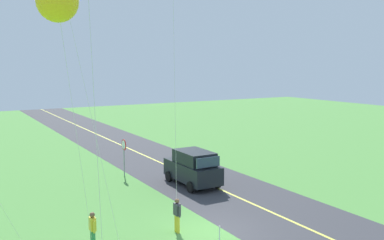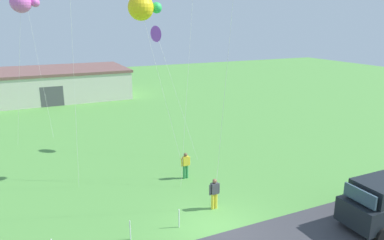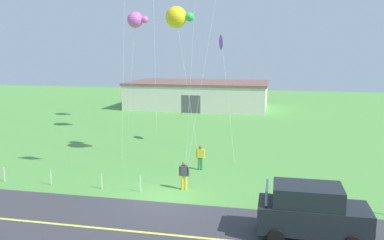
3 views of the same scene
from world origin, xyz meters
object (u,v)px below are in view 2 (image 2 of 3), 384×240
Objects in this scene: kite_yellow_high at (157,34)px; kite_cyan_top at (22,2)px; person_adult_near at (214,193)px; person_adult_companion at (186,165)px; kite_blue_mid at (142,8)px; warehouse_distant at (48,84)px.

kite_cyan_top is at bearing 154.33° from kite_yellow_high.
kite_yellow_high is at bearing -25.67° from kite_cyan_top.
person_adult_companion is (0.17, 3.89, 0.00)m from person_adult_near.
person_adult_near is at bearing -61.35° from kite_cyan_top.
person_adult_near is at bearing -72.71° from kite_blue_mid.
warehouse_distant is (-3.75, 26.70, -8.00)m from kite_blue_mid.
kite_cyan_top is (-7.67, 9.83, 9.40)m from person_adult_companion.
kite_yellow_high reaches higher than person_adult_companion.
kite_cyan_top reaches higher than kite_blue_mid.
kite_yellow_high reaches higher than person_adult_near.
warehouse_distant reaches higher than person_adult_companion.
kite_yellow_high is 9.30m from kite_cyan_top.
warehouse_distant reaches higher than person_adult_near.
person_adult_near is 0.15× the size of kite_cyan_top.
kite_cyan_top is (-5.81, 8.30, 0.52)m from kite_blue_mid.
kite_yellow_high is (0.67, 9.80, 7.31)m from person_adult_near.
kite_blue_mid is at bearing -157.57° from person_adult_companion.
person_adult_near and person_adult_companion have the same top height.
kite_cyan_top reaches higher than person_adult_near.
kite_blue_mid is 0.57× the size of warehouse_distant.
kite_blue_mid is at bearing 61.59° from person_adult_near.
person_adult_companion is at bearing -39.40° from kite_blue_mid.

